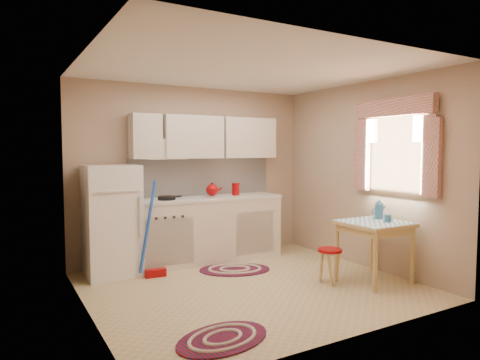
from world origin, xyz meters
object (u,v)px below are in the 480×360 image
fridge (112,220)px  base_cabinets (204,231)px  stool (330,266)px  table (374,252)px

fridge → base_cabinets: 1.33m
fridge → stool: 2.75m
fridge → table: (2.69, -1.82, -0.34)m
base_cabinets → stool: (0.85, -1.69, -0.23)m
base_cabinets → stool: bearing=-63.3°
table → stool: (-0.53, 0.19, -0.15)m
fridge → stool: bearing=-37.3°
table → stool: bearing=160.8°
base_cabinets → table: (1.38, -1.87, -0.08)m
base_cabinets → stool: base_cabinets is taller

